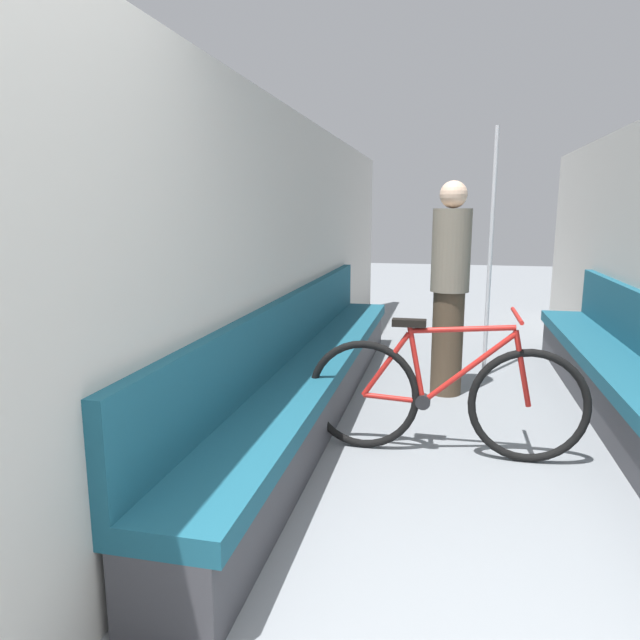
% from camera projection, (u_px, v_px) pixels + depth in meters
% --- Properties ---
extents(wall_left, '(0.10, 8.99, 2.18)m').
position_uv_depth(wall_left, '(284.00, 263.00, 4.17)').
color(wall_left, beige).
rests_on(wall_left, ground).
extents(bench_seat_row_left, '(0.46, 4.74, 0.87)m').
position_uv_depth(bench_seat_row_left, '(313.00, 375.00, 4.15)').
color(bench_seat_row_left, '#3D3D42').
rests_on(bench_seat_row_left, ground).
extents(bench_seat_row_right, '(0.46, 4.74, 0.87)m').
position_uv_depth(bench_seat_row_right, '(639.00, 395.00, 3.69)').
color(bench_seat_row_right, '#3D3D42').
rests_on(bench_seat_row_right, ground).
extents(bicycle, '(1.66, 0.46, 0.89)m').
position_uv_depth(bicycle, '(443.00, 396.00, 3.41)').
color(bicycle, black).
rests_on(bicycle, ground).
extents(grab_pole_near, '(0.08, 0.08, 2.16)m').
position_uv_depth(grab_pole_near, '(490.00, 259.00, 4.92)').
color(grab_pole_near, gray).
rests_on(grab_pole_near, ground).
extents(passenger_standing, '(0.30, 0.30, 1.69)m').
position_uv_depth(passenger_standing, '(450.00, 287.00, 4.48)').
color(passenger_standing, '#473828').
rests_on(passenger_standing, ground).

